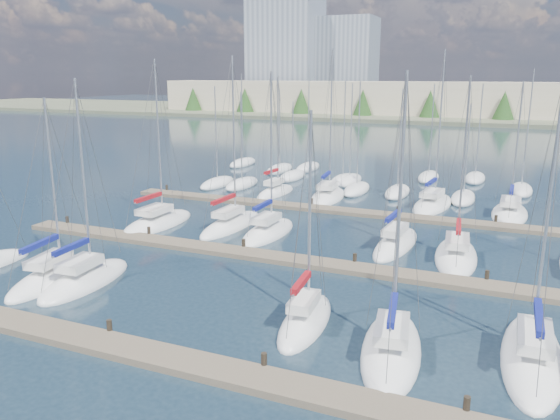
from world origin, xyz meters
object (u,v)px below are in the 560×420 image
at_px(sailboat_k, 396,244).
at_px(sailboat_e, 391,349).
at_px(sailboat_d, 305,321).
at_px(sailboat_h, 158,223).
at_px(sailboat_b, 55,276).
at_px(sailboat_o, 328,196).
at_px(sailboat_j, 268,232).
at_px(sailboat_f, 532,356).
at_px(sailboat_c, 85,280).
at_px(sailboat_q, 510,214).
at_px(sailboat_p, 433,204).
at_px(sailboat_n, 275,192).
at_px(sailboat_l, 456,256).
at_px(sailboat_i, 231,224).

relative_size(sailboat_k, sailboat_e, 0.98).
relative_size(sailboat_d, sailboat_h, 0.80).
bearing_deg(sailboat_b, sailboat_o, 64.03).
bearing_deg(sailboat_j, sailboat_f, -35.39).
bearing_deg(sailboat_h, sailboat_j, 7.21).
xyz_separation_m(sailboat_c, sailboat_f, (24.17, 0.50, 0.00)).
height_order(sailboat_q, sailboat_h, sailboat_h).
height_order(sailboat_p, sailboat_b, sailboat_p).
distance_m(sailboat_n, sailboat_c, 26.96).
relative_size(sailboat_q, sailboat_b, 1.06).
xyz_separation_m(sailboat_e, sailboat_b, (-20.65, 1.08, -0.01)).
height_order(sailboat_e, sailboat_b, sailboat_e).
bearing_deg(sailboat_f, sailboat_h, 156.74).
bearing_deg(sailboat_n, sailboat_p, 8.18).
bearing_deg(sailboat_n, sailboat_h, -101.42).
bearing_deg(sailboat_l, sailboat_f, -75.86).
bearing_deg(sailboat_c, sailboat_l, 29.30).
bearing_deg(sailboat_p, sailboat_l, -70.86).
bearing_deg(sailboat_f, sailboat_e, -163.13).
distance_m(sailboat_l, sailboat_k, 4.39).
xyz_separation_m(sailboat_d, sailboat_n, (-13.37, 27.03, 0.01)).
xyz_separation_m(sailboat_c, sailboat_b, (-2.21, -0.17, -0.01)).
height_order(sailboat_j, sailboat_b, sailboat_j).
bearing_deg(sailboat_j, sailboat_n, 111.24).
height_order(sailboat_q, sailboat_n, sailboat_n).
distance_m(sailboat_i, sailboat_b, 15.06).
relative_size(sailboat_h, sailboat_o, 0.92).
bearing_deg(sailboat_j, sailboat_k, 4.51).
xyz_separation_m(sailboat_l, sailboat_j, (-13.96, 0.29, 0.01)).
bearing_deg(sailboat_l, sailboat_d, -118.66).
bearing_deg(sailboat_k, sailboat_o, 130.01).
xyz_separation_m(sailboat_k, sailboat_c, (-15.52, -14.28, -0.01)).
xyz_separation_m(sailboat_l, sailboat_n, (-19.21, 13.74, 0.03)).
bearing_deg(sailboat_i, sailboat_h, -161.03).
distance_m(sailboat_q, sailboat_e, 28.61).
xyz_separation_m(sailboat_h, sailboat_j, (9.47, 1.06, 0.01)).
relative_size(sailboat_q, sailboat_o, 0.81).
bearing_deg(sailboat_b, sailboat_l, 22.10).
bearing_deg(sailboat_j, sailboat_i, 168.50).
bearing_deg(sailboat_b, sailboat_i, 63.83).
bearing_deg(sailboat_j, sailboat_c, -113.35).
bearing_deg(sailboat_d, sailboat_b, 175.47).
bearing_deg(sailboat_f, sailboat_p, 106.16).
xyz_separation_m(sailboat_k, sailboat_o, (-9.43, 13.11, 0.00)).
distance_m(sailboat_q, sailboat_b, 37.02).
relative_size(sailboat_l, sailboat_j, 0.98).
bearing_deg(sailboat_n, sailboat_j, -63.88).
distance_m(sailboat_l, sailboat_p, 15.09).
xyz_separation_m(sailboat_b, sailboat_f, (26.38, 0.66, 0.01)).
bearing_deg(sailboat_k, sailboat_j, -171.12).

